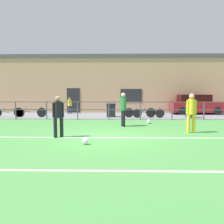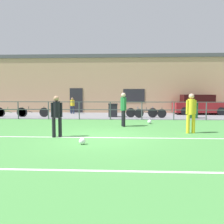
{
  "view_description": "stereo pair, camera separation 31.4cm",
  "coord_description": "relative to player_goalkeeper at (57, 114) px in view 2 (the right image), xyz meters",
  "views": [
    {
      "loc": [
        0.54,
        -8.73,
        1.7
      ],
      "look_at": [
        0.27,
        2.75,
        0.76
      ],
      "focal_mm": 37.3,
      "sensor_mm": 36.0,
      "label": 1
    },
    {
      "loc": [
        0.86,
        -8.72,
        1.7
      ],
      "look_at": [
        0.27,
        2.75,
        0.76
      ],
      "focal_mm": 37.3,
      "sensor_mm": 36.0,
      "label": 2
    }
  ],
  "objects": [
    {
      "name": "field_line_hash",
      "position": [
        1.71,
        -3.82,
        -0.9
      ],
      "size": [
        36.0,
        0.11,
        0.0
      ],
      "primitive_type": "cube",
      "color": "white",
      "rests_on": "ground"
    },
    {
      "name": "trash_bin_1",
      "position": [
        7.17,
        6.92,
        -0.37
      ],
      "size": [
        0.56,
        0.48,
        1.02
      ],
      "color": "#194C28",
      "rests_on": "pavement_strip"
    },
    {
      "name": "bicycle_parked_2",
      "position": [
        4.36,
        6.94,
        -0.56
      ],
      "size": [
        2.14,
        0.04,
        0.71
      ],
      "color": "black",
      "rests_on": "pavement_strip"
    },
    {
      "name": "clubhouse_facade",
      "position": [
        1.71,
        12.16,
        1.58
      ],
      "size": [
        28.0,
        2.56,
        4.95
      ],
      "color": "tan",
      "rests_on": "ground"
    },
    {
      "name": "spectator_child",
      "position": [
        -1.6,
        9.9,
        -0.14
      ],
      "size": [
        0.36,
        0.23,
        1.31
      ],
      "rotation": [
        0.0,
        0.0,
        3.13
      ],
      "color": "#232D4C",
      "rests_on": "pavement_strip"
    },
    {
      "name": "field_line_touchline",
      "position": [
        1.71,
        -0.04,
        -0.9
      ],
      "size": [
        36.0,
        0.11,
        0.0
      ],
      "primitive_type": "cube",
      "color": "white",
      "rests_on": "ground"
    },
    {
      "name": "pavement_strip",
      "position": [
        1.71,
        8.46,
        -0.89
      ],
      "size": [
        48.0,
        5.0,
        0.02
      ],
      "primitive_type": "cube",
      "color": "slate",
      "rests_on": "ground"
    },
    {
      "name": "bicycle_parked_3",
      "position": [
        3.79,
        7.16,
        -0.54
      ],
      "size": [
        2.15,
        0.04,
        0.75
      ],
      "color": "black",
      "rests_on": "pavement_strip"
    },
    {
      "name": "bicycle_parked_0",
      "position": [
        -5.31,
        7.16,
        -0.56
      ],
      "size": [
        2.21,
        0.04,
        0.71
      ],
      "color": "black",
      "rests_on": "pavement_strip"
    },
    {
      "name": "perimeter_fence",
      "position": [
        1.71,
        5.96,
        -0.16
      ],
      "size": [
        36.07,
        0.07,
        1.15
      ],
      "color": "#474C51",
      "rests_on": "ground"
    },
    {
      "name": "player_goalkeeper",
      "position": [
        0.0,
        0.0,
        0.0
      ],
      "size": [
        0.41,
        0.28,
        1.59
      ],
      "rotation": [
        0.0,
        0.0,
        0.41
      ],
      "color": "black",
      "rests_on": "ground"
    },
    {
      "name": "soccer_ball_match",
      "position": [
        4.0,
        4.06,
        -0.79
      ],
      "size": [
        0.23,
        0.23,
        0.23
      ],
      "primitive_type": "sphere",
      "color": "white",
      "rests_on": "ground"
    },
    {
      "name": "player_striker",
      "position": [
        5.4,
        1.14,
        0.05
      ],
      "size": [
        0.45,
        0.29,
        1.67
      ],
      "rotation": [
        0.0,
        0.0,
        3.36
      ],
      "color": "gold",
      "rests_on": "ground"
    },
    {
      "name": "soccer_ball_spare",
      "position": [
        1.2,
        -1.23,
        -0.8
      ],
      "size": [
        0.21,
        0.21,
        0.21
      ],
      "primitive_type": "sphere",
      "color": "white",
      "rests_on": "ground"
    },
    {
      "name": "player_winger",
      "position": [
        2.55,
        3.0,
        0.07
      ],
      "size": [
        0.3,
        0.46,
        1.71
      ],
      "rotation": [
        0.0,
        0.0,
        1.77
      ],
      "color": "black",
      "rests_on": "ground"
    },
    {
      "name": "ground",
      "position": [
        1.71,
        -0.04,
        -0.92
      ],
      "size": [
        60.0,
        44.0,
        0.04
      ],
      "primitive_type": "cube",
      "color": "#478C42"
    },
    {
      "name": "bicycle_parked_1",
      "position": [
        -3.81,
        7.16,
        -0.54
      ],
      "size": [
        2.28,
        0.04,
        0.75
      ],
      "color": "black",
      "rests_on": "pavement_strip"
    },
    {
      "name": "parked_car_red",
      "position": [
        8.51,
        9.94,
        -0.15
      ],
      "size": [
        3.97,
        1.81,
        1.54
      ],
      "color": "maroon",
      "rests_on": "pavement_strip"
    },
    {
      "name": "trash_bin_0",
      "position": [
        1.81,
        7.47,
        -0.41
      ],
      "size": [
        0.64,
        0.54,
        0.94
      ],
      "color": "black",
      "rests_on": "pavement_strip"
    }
  ]
}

